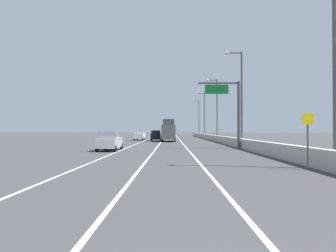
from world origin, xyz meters
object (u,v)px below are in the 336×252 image
Objects in this scene: lamp_post_right_near at (331,47)px; lamp_post_right_fourth at (204,112)px; car_silver_0 at (110,141)px; lamp_post_right_fifth at (198,116)px; box_truck at (169,131)px; speed_advisory_sign at (308,137)px; overhead_sign_gantry at (232,106)px; car_blue_2 at (157,135)px; lamp_post_right_second at (240,93)px; car_white_3 at (140,135)px; car_black_1 at (156,136)px; lamp_post_right_third at (216,106)px.

lamp_post_right_fourth is (-0.35, 59.05, 0.00)m from lamp_post_right_near.
lamp_post_right_fourth is at bearing 72.17° from car_silver_0.
lamp_post_right_near is 78.74m from lamp_post_right_fifth.
box_truck reaches higher than car_silver_0.
speed_advisory_sign is at bearing -46.54° from car_silver_0.
box_truck is at bearing 103.61° from lamp_post_right_near.
lamp_post_right_near is at bearing 16.00° from speed_advisory_sign.
overhead_sign_gantry is 2.50× the size of speed_advisory_sign.
lamp_post_right_fifth reaches higher than car_silver_0.
speed_advisory_sign is 79.32m from lamp_post_right_fifth.
car_blue_2 is 0.62× the size of box_truck.
lamp_post_right_second is 16.73m from car_silver_0.
lamp_post_right_near reaches higher than car_white_3.
lamp_post_right_second reaches higher than car_silver_0.
lamp_post_right_fifth is at bearing 77.35° from box_truck.
speed_advisory_sign is at bearing -91.07° from lamp_post_right_fourth.
car_blue_2 is at bearing 91.72° from car_black_1.
lamp_post_right_second is 1.00× the size of lamp_post_right_fifth.
overhead_sign_gantry is 34.92m from car_blue_2.
car_silver_0 is 1.15× the size of car_black_1.
box_truck is at bearing 108.88° from overhead_sign_gantry.
lamp_post_right_fifth is at bearing 77.00° from car_silver_0.
lamp_post_right_fifth is at bearing 66.66° from car_white_3.
lamp_post_right_third is 19.68m from lamp_post_right_fourth.
car_white_3 is at bearing 133.01° from car_black_1.
car_silver_0 is at bearing -119.89° from lamp_post_right_third.
lamp_post_right_second is 32.76m from car_blue_2.
lamp_post_right_second and lamp_post_right_fifth have the same top height.
overhead_sign_gantry is 13.83m from car_silver_0.
car_blue_2 is (3.03, 36.04, 0.05)m from car_silver_0.
overhead_sign_gantry is 0.64× the size of lamp_post_right_fourth.
car_black_1 is at bearing 106.16° from lamp_post_right_near.
car_blue_2 is at bearing 138.17° from lamp_post_right_third.
speed_advisory_sign is at bearing -75.93° from car_black_1.
lamp_post_right_near is at bearing -73.84° from car_black_1.
car_blue_2 is 12.48m from box_truck.
lamp_post_right_near is at bearing -42.74° from car_silver_0.
box_truck is at bearing 116.08° from lamp_post_right_second.
car_blue_2 is at bearing 103.41° from lamp_post_right_near.
lamp_post_right_near reaches higher than car_black_1.
lamp_post_right_near is at bearing -89.71° from lamp_post_right_third.
overhead_sign_gantry is 1.82× the size of car_black_1.
overhead_sign_gantry reaches higher than car_silver_0.
lamp_post_right_second is 1.00× the size of lamp_post_right_fourth.
lamp_post_right_third is 2.46× the size of car_blue_2.
lamp_post_right_third is at bearing -16.19° from car_white_3.
lamp_post_right_third is at bearing 88.19° from speed_advisory_sign.
lamp_post_right_near is 1.00× the size of lamp_post_right_fourth.
box_truck is (2.46, -2.29, 0.90)m from car_black_1.
overhead_sign_gantry is 0.98× the size of box_truck.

